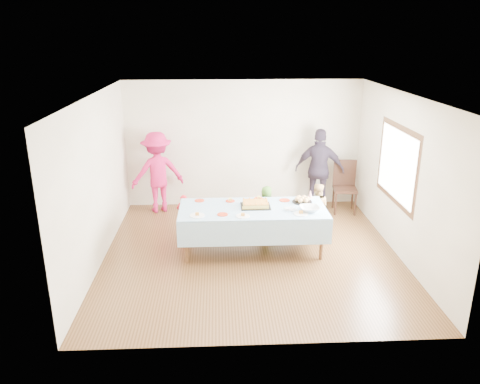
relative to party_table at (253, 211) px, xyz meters
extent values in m
plane|color=#472D14|center=(-0.03, -0.14, -0.72)|extent=(5.00, 5.00, 0.00)
cube|color=#BEB59B|center=(-0.03, 2.36, 0.63)|extent=(5.00, 0.04, 2.70)
cube|color=#BEB59B|center=(-0.03, -2.64, 0.63)|extent=(5.00, 0.04, 2.70)
cube|color=#BEB59B|center=(-2.53, -0.14, 0.63)|extent=(0.04, 5.00, 2.70)
cube|color=#BEB59B|center=(2.47, -0.14, 0.63)|extent=(0.04, 5.00, 2.70)
cube|color=white|center=(-0.03, -0.14, 1.98)|extent=(5.00, 5.00, 0.04)
cube|color=#472B16|center=(2.44, 0.06, 0.78)|extent=(0.03, 1.75, 1.35)
cylinder|color=#552F1D|center=(-1.12, -0.42, -0.36)|extent=(0.06, 0.06, 0.73)
cylinder|color=#552F1D|center=(1.12, -0.42, -0.36)|extent=(0.06, 0.06, 0.73)
cylinder|color=#552F1D|center=(-1.12, 0.42, -0.36)|extent=(0.06, 0.06, 0.73)
cylinder|color=#552F1D|center=(1.12, 0.42, -0.36)|extent=(0.06, 0.06, 0.73)
cube|color=#552F1D|center=(0.00, 0.00, 0.03)|extent=(2.40, 1.00, 0.04)
cube|color=white|center=(0.00, 0.00, 0.05)|extent=(2.50, 1.10, 0.01)
cube|color=black|center=(0.05, 0.07, 0.06)|extent=(0.50, 0.39, 0.01)
cube|color=#F6CE5D|center=(0.05, 0.07, 0.10)|extent=(0.43, 0.32, 0.06)
cube|color=#AC5B27|center=(0.05, 0.07, 0.14)|extent=(0.43, 0.32, 0.01)
cylinder|color=black|center=(0.89, 0.24, 0.06)|extent=(0.35, 0.35, 0.02)
sphere|color=tan|center=(0.98, 0.24, 0.12)|extent=(0.09, 0.09, 0.09)
sphere|color=tan|center=(0.94, 0.32, 0.12)|extent=(0.09, 0.09, 0.09)
sphere|color=tan|center=(0.84, 0.32, 0.12)|extent=(0.09, 0.09, 0.09)
sphere|color=tan|center=(0.80, 0.24, 0.12)|extent=(0.09, 0.09, 0.09)
sphere|color=tan|center=(0.84, 0.16, 0.12)|extent=(0.09, 0.09, 0.09)
sphere|color=tan|center=(0.94, 0.16, 0.12)|extent=(0.09, 0.09, 0.09)
sphere|color=tan|center=(0.89, 0.24, 0.12)|extent=(0.09, 0.09, 0.09)
imported|color=silver|center=(0.94, -0.19, 0.10)|extent=(0.33, 0.33, 0.08)
cone|color=silver|center=(1.07, 0.46, 0.13)|extent=(0.09, 0.09, 0.15)
cylinder|color=red|center=(-0.92, 0.40, 0.06)|extent=(0.18, 0.18, 0.01)
cylinder|color=red|center=(-0.37, 0.35, 0.06)|extent=(0.16, 0.16, 0.01)
cylinder|color=red|center=(0.14, 0.44, 0.06)|extent=(0.18, 0.18, 0.01)
cylinder|color=red|center=(0.60, 0.35, 0.06)|extent=(0.19, 0.19, 0.01)
cylinder|color=red|center=(-0.52, -0.29, 0.06)|extent=(0.18, 0.18, 0.01)
cylinder|color=white|center=(-0.93, -0.31, 0.06)|extent=(0.24, 0.24, 0.01)
cylinder|color=white|center=(-0.19, -0.37, 0.06)|extent=(0.23, 0.23, 0.01)
cylinder|color=white|center=(0.77, -0.32, 0.06)|extent=(0.24, 0.24, 0.01)
cylinder|color=black|center=(1.84, 1.56, -0.48)|extent=(0.04, 0.04, 0.48)
cylinder|color=black|center=(2.24, 1.51, -0.48)|extent=(0.04, 0.04, 0.48)
cylinder|color=black|center=(1.89, 1.96, -0.48)|extent=(0.04, 0.04, 0.48)
cylinder|color=black|center=(2.29, 1.91, -0.48)|extent=(0.04, 0.04, 0.48)
cube|color=black|center=(2.07, 1.73, -0.22)|extent=(0.53, 0.53, 0.06)
cube|color=black|center=(2.10, 1.94, 0.08)|extent=(0.47, 0.10, 0.56)
imported|color=red|center=(-1.24, 0.84, -0.35)|extent=(0.28, 0.19, 0.75)
imported|color=#427727|center=(0.33, 0.90, -0.29)|extent=(0.47, 0.36, 0.86)
imported|color=tan|center=(1.27, 0.76, -0.25)|extent=(0.53, 0.45, 0.95)
imported|color=#BD1751|center=(-1.84, 2.00, 0.13)|extent=(1.24, 0.94, 1.70)
imported|color=#312736|center=(1.56, 1.96, 0.15)|extent=(1.10, 0.70, 1.74)
camera|label=1|loc=(-0.58, -7.42, 2.89)|focal=35.00mm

